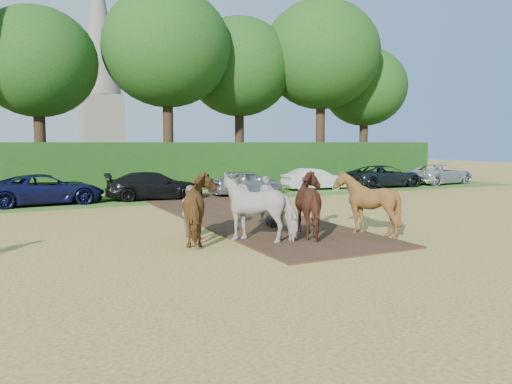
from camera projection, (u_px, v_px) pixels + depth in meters
ground at (285, 251)px, 13.80m from camera, size 120.00×120.00×0.00m
earth_strip at (234, 214)px, 20.71m from camera, size 4.50×17.00×0.05m
grass_verge at (154, 199)px, 26.30m from camera, size 50.00×5.00×0.03m
hedgerow at (135, 167)px, 30.17m from camera, size 46.00×1.60×3.00m
spectator_near at (191, 211)px, 15.78m from camera, size 0.68×0.84×1.65m
plough_team at (287, 206)px, 15.54m from camera, size 7.19×5.17×2.08m
parked_cars at (232, 183)px, 28.29m from camera, size 41.32×3.39×1.48m
treeline at (94, 47)px, 31.53m from camera, size 48.70×10.60×14.21m
church at (100, 57)px, 63.30m from camera, size 5.20×5.20×27.00m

